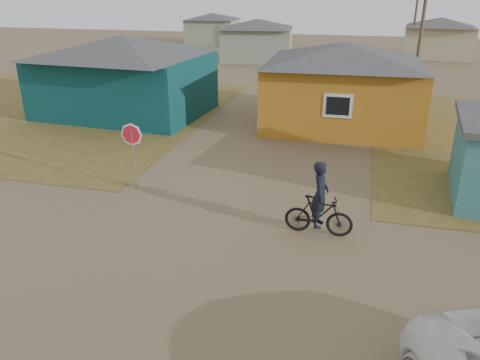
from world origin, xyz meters
The scene contains 11 objects.
ground centered at (0.00, 0.00, 0.00)m, with size 120.00×120.00×0.00m, color brown.
grass_nw centered at (-14.00, 13.00, 0.01)m, with size 20.00×18.00×0.00m, color brown.
house_teal centered at (-8.50, 13.50, 2.05)m, with size 8.93×7.08×4.00m.
house_yellow centered at (2.50, 14.00, 2.00)m, with size 7.72×6.76×3.90m.
house_pale_west centered at (-6.00, 34.00, 1.86)m, with size 7.04×6.15×3.60m.
house_beige_east centered at (10.00, 40.00, 1.86)m, with size 6.95×6.05×3.60m.
house_pale_north centered at (-14.00, 46.00, 1.75)m, with size 6.28×5.81×3.40m.
utility_pole_near centered at (6.50, 22.00, 4.14)m, with size 1.40×0.20×8.00m.
utility_pole_far centered at (7.50, 38.00, 4.14)m, with size 1.40×0.20×8.00m.
stop_sign centered at (-3.58, 4.43, 1.67)m, with size 0.69×0.33×2.25m.
cyclist centered at (2.57, 2.87, 0.76)m, with size 1.85×0.67×2.08m.
Camera 1 is at (3.31, -8.52, 6.24)m, focal length 35.00 mm.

